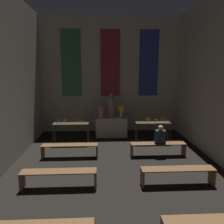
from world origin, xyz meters
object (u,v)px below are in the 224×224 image
candle_rack_left (71,126)px  person_seated (160,136)px  statue (111,106)px  flower_vase_left (101,109)px  pew_back_right (158,147)px  altar (111,127)px  candle_rack_right (153,125)px  pew_third_left (59,176)px  flower_vase_right (121,109)px  pew_third_right (178,173)px  pew_back_left (70,148)px

candle_rack_left → person_seated: bearing=-23.5°
statue → flower_vase_left: statue is taller
pew_back_right → person_seated: person_seated is taller
altar → statue: (0.00, -0.00, 0.98)m
flower_vase_left → pew_back_right: 3.41m
flower_vase_left → person_seated: 3.36m
candle_rack_right → pew_third_left: bearing=-133.2°
pew_third_left → pew_back_right: same height
pew_third_left → person_seated: (3.26, 2.08, 0.42)m
altar → flower_vase_right: bearing=-0.0°
candle_rack_right → pew_back_right: size_ratio=0.75×
pew_third_left → candle_rack_right: bearing=46.8°
candle_rack_right → pew_back_right: bearing=-95.9°
pew_third_right → flower_vase_right: bearing=103.6°
pew_third_right → pew_back_left: (-3.19, 2.08, 0.00)m
candle_rack_right → pew_third_left: 4.90m
altar → pew_back_right: 3.00m
pew_back_left → person_seated: (3.26, -0.00, 0.42)m
candle_rack_left → pew_back_left: (0.15, -1.48, -0.43)m
flower_vase_left → pew_third_right: flower_vase_left is taller
flower_vase_right → candle_rack_right: bearing=-39.8°
altar → pew_third_left: bearing=-109.0°
statue → pew_third_left: size_ratio=0.58×
altar → pew_back_right: size_ratio=0.74×
candle_rack_left → pew_third_right: bearing=-46.8°
person_seated → altar: bearing=123.2°
pew_back_left → person_seated: 3.28m
pew_third_right → pew_third_left: bearing=180.0°
candle_rack_right → pew_back_right: 1.55m
candle_rack_left → person_seated: size_ratio=2.22×
statue → altar: bearing=90.0°
flower_vase_right → pew_back_right: bearing=-66.2°
pew_third_right → person_seated: 2.12m
altar → candle_rack_right: 2.07m
statue → candle_rack_right: 2.15m
statue → pew_third_right: bearing=-71.0°
candle_rack_left → pew_third_left: size_ratio=0.75×
pew_third_right → candle_rack_left: bearing=133.2°
flower_vase_left → person_seated: size_ratio=0.90×
altar → candle_rack_left: candle_rack_left is taller
candle_rack_right → pew_third_right: 3.59m
candle_rack_right → pew_third_right: candle_rack_right is taller
statue → person_seated: statue is taller
statue → pew_back_left: bearing=-122.1°
statue → candle_rack_right: statue is taller
flower_vase_left → pew_back_right: bearing=-50.8°
pew_back_left → flower_vase_left: bearing=66.2°
statue → pew_back_left: statue is taller
statue → candle_rack_left: statue is taller
flower_vase_left → person_seated: (2.14, -2.54, -0.54)m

